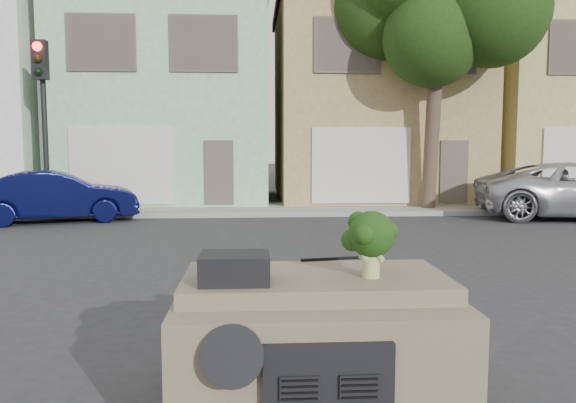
{
  "coord_description": "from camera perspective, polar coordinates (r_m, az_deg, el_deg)",
  "views": [
    {
      "loc": [
        -0.44,
        -7.18,
        2.06
      ],
      "look_at": [
        0.02,
        0.5,
        1.3
      ],
      "focal_mm": 35.0,
      "sensor_mm": 36.0,
      "label": 1
    }
  ],
  "objects": [
    {
      "name": "ground_plane",
      "position": [
        7.48,
        0.07,
        -10.34
      ],
      "size": [
        120.0,
        120.0,
        0.0
      ],
      "primitive_type": "plane",
      "color": "#303033",
      "rests_on": "ground"
    },
    {
      "name": "sidewalk",
      "position": [
        17.79,
        -2.0,
        -0.78
      ],
      "size": [
        40.0,
        3.0,
        0.15
      ],
      "primitive_type": "cube",
      "color": "gray",
      "rests_on": "ground"
    },
    {
      "name": "townhouse_mint",
      "position": [
        21.96,
        -11.62,
        10.0
      ],
      "size": [
        7.2,
        8.2,
        7.55
      ],
      "primitive_type": "cube",
      "color": "#98D197",
      "rests_on": "ground"
    },
    {
      "name": "townhouse_tan",
      "position": [
        22.19,
        8.23,
        10.01
      ],
      "size": [
        7.2,
        8.2,
        7.55
      ],
      "primitive_type": "cube",
      "color": "tan",
      "rests_on": "ground"
    },
    {
      "name": "townhouse_beige",
      "position": [
        24.81,
        25.68,
        9.05
      ],
      "size": [
        7.2,
        8.2,
        7.55
      ],
      "primitive_type": "cube",
      "color": "tan",
      "rests_on": "ground"
    },
    {
      "name": "navy_sedan",
      "position": [
        16.58,
        -22.35,
        -1.93
      ],
      "size": [
        4.49,
        2.66,
        1.4
      ],
      "primitive_type": "imported",
      "rotation": [
        0.0,
        0.0,
        1.87
      ],
      "color": "#080B34",
      "rests_on": "ground"
    },
    {
      "name": "traffic_signal",
      "position": [
        17.75,
        -23.58,
        6.75
      ],
      "size": [
        0.4,
        0.4,
        5.1
      ],
      "primitive_type": "cube",
      "color": "black",
      "rests_on": "ground"
    },
    {
      "name": "tree_near",
      "position": [
        17.96,
        14.57,
        12.46
      ],
      "size": [
        4.4,
        4.0,
        8.5
      ],
      "primitive_type": "cube",
      "color": "#1D380F",
      "rests_on": "ground"
    },
    {
      "name": "car_dashboard",
      "position": [
        4.46,
        2.52,
        -14.01
      ],
      "size": [
        2.0,
        1.8,
        1.12
      ],
      "primitive_type": "cube",
      "color": "#75664E",
      "rests_on": "ground"
    },
    {
      "name": "instrument_hump",
      "position": [
        3.92,
        -5.42,
        -6.74
      ],
      "size": [
        0.48,
        0.38,
        0.2
      ],
      "primitive_type": "cube",
      "color": "black",
      "rests_on": "car_dashboard"
    },
    {
      "name": "wiper_arm",
      "position": [
        4.7,
        5.48,
        -5.76
      ],
      "size": [
        0.69,
        0.15,
        0.02
      ],
      "primitive_type": "cube",
      "rotation": [
        0.0,
        0.0,
        0.17
      ],
      "color": "black",
      "rests_on": "car_dashboard"
    },
    {
      "name": "broccoli",
      "position": [
        4.06,
        8.47,
        -4.25
      ],
      "size": [
        0.48,
        0.48,
        0.49
      ],
      "primitive_type": "cube",
      "rotation": [
        0.0,
        0.0,
        3.35
      ],
      "color": "#15320D",
      "rests_on": "car_dashboard"
    }
  ]
}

